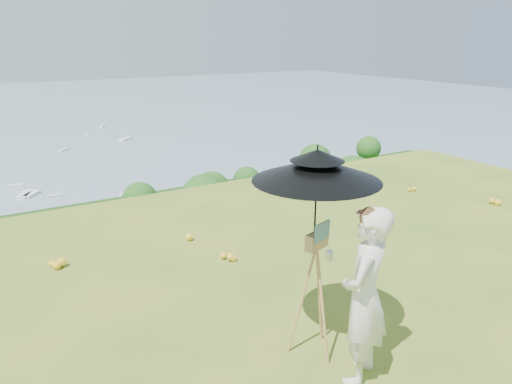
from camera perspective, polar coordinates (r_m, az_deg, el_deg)
ground at (r=6.91m, az=24.67°, el=-13.08°), size 14.00×14.00×0.00m
shoreline_tier at (r=87.63m, az=-24.76°, el=-10.99°), size 170.00×28.00×8.00m
slope_trees at (r=42.63m, az=-21.35°, el=-9.34°), size 110.00×50.00×6.00m
harbor_town at (r=84.91m, az=-25.31°, el=-7.11°), size 110.00×22.00×5.00m
wildflowers at (r=7.00m, az=23.04°, el=-11.90°), size 10.00×10.50×0.12m
painter at (r=5.03m, az=12.31°, el=-11.60°), size 0.80×0.73×1.84m
field_easel at (r=5.41m, az=6.75°, el=-10.92°), size 0.73×0.73×1.53m
sun_umbrella at (r=5.02m, az=6.85°, el=-0.51°), size 1.77×1.77×1.06m
painter_cap at (r=4.68m, az=12.99°, el=-2.28°), size 0.28×0.30×0.10m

